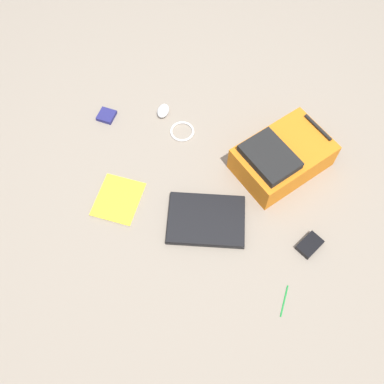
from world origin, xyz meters
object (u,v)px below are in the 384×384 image
power_brick (310,245)px  pen_black (284,301)px  computer_mouse (163,111)px  laptop (206,220)px  backpack (282,157)px  cable_coil (182,131)px  earbud_pouch (107,116)px  book_manual (118,200)px

power_brick → pen_black: 0.29m
computer_mouse → laptop: bearing=-56.1°
backpack → power_brick: 0.44m
cable_coil → computer_mouse: bearing=137.9°
cable_coil → earbud_pouch: (-0.41, 0.04, 0.00)m
laptop → pen_black: bearing=-40.6°
backpack → power_brick: (0.16, -0.41, -0.07)m
power_brick → pen_black: power_brick is taller
cable_coil → backpack: bearing=-15.2°
laptop → earbud_pouch: laptop is taller
pen_black → earbud_pouch: (-0.98, 0.86, 0.01)m
backpack → pen_black: backpack is taller
book_manual → earbud_pouch: 0.51m
power_brick → backpack: bearing=111.3°
earbud_pouch → computer_mouse: bearing=12.9°
computer_mouse → pen_black: (0.69, -0.92, -0.02)m
book_manual → computer_mouse: (0.12, 0.55, 0.01)m
book_manual → power_brick: bearing=-6.6°
cable_coil → book_manual: bearing=-118.7°
cable_coil → power_brick: 0.86m
computer_mouse → cable_coil: size_ratio=0.72×
cable_coil → pen_black: (0.57, -0.81, -0.00)m
cable_coil → earbud_pouch: bearing=174.4°
backpack → earbud_pouch: backpack is taller
backpack → earbud_pouch: 0.94m
book_manual → laptop: bearing=-6.2°
backpack → computer_mouse: size_ratio=5.82×
backpack → computer_mouse: 0.68m
backpack → pen_black: size_ratio=3.72×
laptop → computer_mouse: 0.67m
pen_black → book_manual: bearing=155.3°
laptop → pen_black: size_ratio=2.66×
pen_black → earbud_pouch: size_ratio=1.67×
computer_mouse → earbud_pouch: bearing=-160.6°
power_brick → earbud_pouch: 1.23m
backpack → pen_black: 0.68m
book_manual → cable_coil: 0.50m
laptop → backpack: bearing=47.4°
book_manual → pen_black: (0.81, -0.37, -0.01)m
laptop → cable_coil: (-0.19, 0.49, -0.01)m
pen_black → earbud_pouch: earbud_pouch is taller
backpack → laptop: (-0.32, -0.35, -0.07)m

